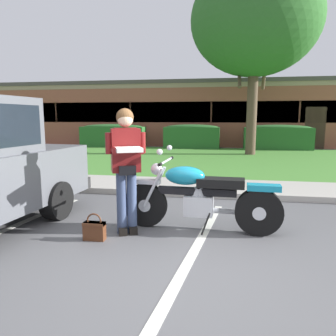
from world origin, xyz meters
TOP-DOWN VIEW (x-y plane):
  - ground_plane at (0.00, 0.00)m, footprint 140.00×140.00m
  - curb_strip at (0.00, 3.03)m, footprint 60.00×0.20m
  - concrete_walk at (0.00, 3.88)m, footprint 60.00×1.50m
  - grass_lawn at (0.00, 8.85)m, footprint 60.00×8.44m
  - stall_stripe_1 at (0.08, 0.20)m, footprint 0.66×4.38m
  - motorcycle at (0.20, 1.10)m, footprint 2.24×0.82m
  - rider_person at (-0.87, 0.81)m, footprint 0.58×0.66m
  - handbag at (-1.22, 0.49)m, footprint 0.28×0.13m
  - shade_tree at (1.50, 10.50)m, footprint 5.09×5.09m
  - hedge_left at (-5.34, 12.90)m, footprint 3.36×0.90m
  - hedge_center_left at (-1.20, 12.90)m, footprint 2.76×0.90m
  - hedge_center_right at (2.94, 12.90)m, footprint 3.17×0.90m
  - brick_building at (-0.30, 18.60)m, footprint 26.30×9.17m

SIDE VIEW (x-z plane):
  - ground_plane at x=0.00m, z-range 0.00..0.00m
  - stall_stripe_1 at x=0.08m, z-range 0.00..0.01m
  - grass_lawn at x=0.00m, z-range 0.00..0.06m
  - concrete_walk at x=0.00m, z-range 0.00..0.08m
  - curb_strip at x=0.00m, z-range 0.00..0.12m
  - handbag at x=-1.22m, z-range -0.04..0.32m
  - motorcycle at x=0.20m, z-range -0.11..1.07m
  - hedge_left at x=-5.34m, z-range 0.03..1.27m
  - hedge_center_left at x=-1.20m, z-range 0.03..1.27m
  - hedge_center_right at x=2.94m, z-range 0.03..1.27m
  - rider_person at x=-0.87m, z-range 0.15..1.86m
  - brick_building at x=-0.30m, z-range 0.00..3.59m
  - shade_tree at x=1.50m, z-range 1.58..9.10m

